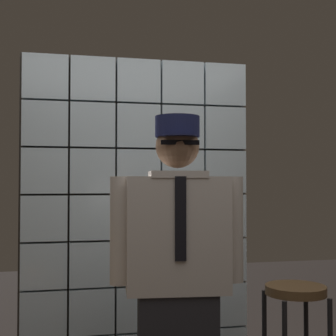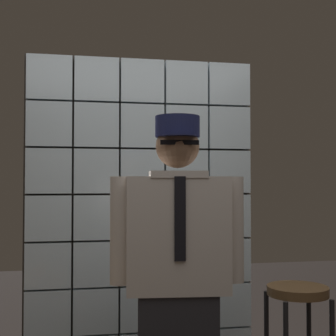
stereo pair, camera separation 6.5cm
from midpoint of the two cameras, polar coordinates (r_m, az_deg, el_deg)
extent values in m
cube|color=silver|center=(3.64, -14.97, -16.26)|extent=(0.32, 0.08, 0.32)
cube|color=silver|center=(3.64, -9.51, -16.30)|extent=(0.32, 0.08, 0.32)
cube|color=silver|center=(3.67, -4.09, -16.20)|extent=(0.32, 0.08, 0.32)
cube|color=silver|center=(3.73, 1.19, -15.96)|extent=(0.32, 0.08, 0.32)
cube|color=silver|center=(3.82, 6.24, -15.62)|extent=(0.32, 0.08, 0.32)
cube|color=silver|center=(3.57, -14.93, -11.08)|extent=(0.32, 0.08, 0.32)
cube|color=silver|center=(3.57, -9.48, -11.12)|extent=(0.32, 0.08, 0.32)
cube|color=silver|center=(3.60, -4.08, -11.06)|extent=(0.32, 0.08, 0.32)
cube|color=silver|center=(3.66, 1.18, -10.90)|extent=(0.32, 0.08, 0.32)
cube|color=silver|center=(3.75, 6.22, -10.67)|extent=(0.32, 0.08, 0.32)
cube|color=silver|center=(3.53, -14.88, -5.74)|extent=(0.32, 0.08, 0.32)
cube|color=silver|center=(3.53, -9.45, -5.78)|extent=(0.32, 0.08, 0.32)
cube|color=silver|center=(3.56, -4.06, -5.76)|extent=(0.32, 0.08, 0.32)
cube|color=silver|center=(3.62, 1.18, -5.70)|extent=(0.32, 0.08, 0.32)
cube|color=silver|center=(3.72, 6.20, -5.59)|extent=(0.32, 0.08, 0.32)
cube|color=silver|center=(3.52, -14.84, -0.33)|extent=(0.32, 0.08, 0.32)
cube|color=silver|center=(3.52, -9.42, -0.37)|extent=(0.32, 0.08, 0.32)
cube|color=silver|center=(3.56, -4.05, -0.40)|extent=(0.32, 0.08, 0.32)
cube|color=silver|center=(3.62, 1.17, -0.43)|extent=(0.32, 0.08, 0.32)
cube|color=silver|center=(3.71, 6.18, -0.45)|extent=(0.32, 0.08, 0.32)
cube|color=silver|center=(3.55, -14.79, 5.05)|extent=(0.32, 0.08, 0.32)
cube|color=silver|center=(3.55, -9.39, 5.02)|extent=(0.32, 0.08, 0.32)
cube|color=silver|center=(3.58, -4.04, 4.93)|extent=(0.32, 0.08, 0.32)
cube|color=silver|center=(3.64, 1.17, 4.81)|extent=(0.32, 0.08, 0.32)
cube|color=silver|center=(3.73, 6.17, 4.66)|extent=(0.32, 0.08, 0.32)
cube|color=silver|center=(3.60, -14.75, 10.32)|extent=(0.32, 0.08, 0.32)
cube|color=silver|center=(3.60, -9.36, 10.28)|extent=(0.32, 0.08, 0.32)
cube|color=silver|center=(3.63, -4.03, 10.16)|extent=(0.32, 0.08, 0.32)
cube|color=silver|center=(3.69, 1.17, 9.95)|extent=(0.32, 0.08, 0.32)
cube|color=silver|center=(3.78, 6.15, 9.68)|extent=(0.32, 0.08, 0.32)
cube|color=#38332D|center=(3.61, -4.18, -5.71)|extent=(1.69, 0.02, 2.36)
cube|color=silver|center=(2.52, 0.37, -7.81)|extent=(0.55, 0.28, 0.60)
cube|color=black|center=(2.40, 0.71, -5.98)|extent=(0.06, 0.02, 0.42)
cube|color=silver|center=(2.51, 0.37, -0.79)|extent=(0.31, 0.27, 0.04)
sphere|color=#846047|center=(2.52, 0.37, 2.58)|extent=(0.23, 0.23, 0.23)
ellipsoid|color=black|center=(2.46, 0.51, 1.74)|extent=(0.16, 0.09, 0.10)
cube|color=black|center=(2.41, 0.66, 3.04)|extent=(0.19, 0.03, 0.02)
cylinder|color=#191E47|center=(2.44, 0.61, 3.85)|extent=(0.19, 0.19, 0.01)
cylinder|color=#191E47|center=(2.53, 0.37, 4.88)|extent=(0.23, 0.23, 0.11)
cylinder|color=silver|center=(2.57, 6.96, -7.15)|extent=(0.12, 0.12, 0.55)
cylinder|color=silver|center=(2.50, -6.40, -7.29)|extent=(0.12, 0.12, 0.55)
cylinder|color=brown|center=(2.89, 14.17, -13.77)|extent=(0.34, 0.34, 0.05)
camera|label=1|loc=(0.03, -90.75, 0.02)|focal=51.74mm
camera|label=2|loc=(0.03, 89.25, -0.02)|focal=51.74mm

